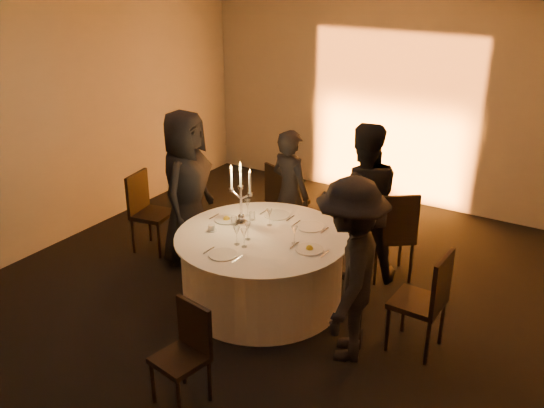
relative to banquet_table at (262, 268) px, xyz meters
The scene contains 30 objects.
floor 0.38m from the banquet_table, ahead, with size 7.00×7.00×0.00m, color black.
ceiling 2.62m from the banquet_table, ahead, with size 7.00×7.00×0.00m, color silver.
wall_back 3.67m from the banquet_table, 90.00° to the left, with size 7.00×7.00×0.00m, color #BAB6AD.
wall_left 3.20m from the banquet_table, behind, with size 7.00×7.00×0.00m, color #BAB6AD.
uplighter_fixture 3.22m from the banquet_table, 90.00° to the left, with size 0.25×0.12×0.10m, color black.
banquet_table is the anchor object (origin of this frame).
chair_left 1.91m from the banquet_table, behind, with size 0.50×0.50×0.99m.
chair_back_left 1.66m from the banquet_table, 113.50° to the left, with size 0.55×0.55×0.97m.
chair_back_right 1.53m from the banquet_table, 49.41° to the left, with size 0.66×0.66×1.07m.
chair_right 1.76m from the banquet_table, ahead, with size 0.46×0.46×1.02m.
chair_front 1.65m from the banquet_table, 79.22° to the right, with size 0.44×0.45×0.88m.
guest_left 1.41m from the banquet_table, 165.13° to the left, with size 0.91×0.59×1.85m, color black.
guest_back_left 1.26m from the banquet_table, 106.23° to the left, with size 0.57×0.38×1.57m, color black.
guest_back_right 1.32m from the banquet_table, 57.72° to the left, with size 0.88×0.69×1.82m, color black.
guest_right 1.31m from the banquet_table, 17.26° to the right, with size 1.12×0.64×1.73m, color black.
plate_left 0.68m from the banquet_table, 167.62° to the left, with size 0.36×0.26×0.08m.
plate_back_left 0.66m from the banquet_table, 104.32° to the left, with size 0.36×0.29×0.01m.
plate_back_right 0.67m from the banquet_table, 53.07° to the left, with size 0.35×0.29×0.01m.
plate_right 0.70m from the banquet_table, ahead, with size 0.36×0.28×0.08m.
plate_front 0.69m from the banquet_table, 97.98° to the right, with size 0.35×0.28×0.01m.
coffee_cup 0.68m from the banquet_table, 160.82° to the right, with size 0.11×0.11×0.07m.
candelabra 0.73m from the banquet_table, 158.81° to the left, with size 0.29×0.14×0.70m.
wine_glass_a 0.74m from the banquet_table, 139.99° to the left, with size 0.07×0.07×0.19m.
wine_glass_b 0.61m from the banquet_table, 107.93° to the right, with size 0.07×0.07×0.19m.
wine_glass_c 0.61m from the banquet_table, 91.24° to the right, with size 0.07×0.07×0.19m.
wine_glass_d 0.58m from the banquet_table, 104.61° to the left, with size 0.07×0.07×0.19m.
wine_glass_e 0.65m from the banquet_table, ahead, with size 0.07×0.07×0.19m.
wine_glass_f 0.55m from the banquet_table, 114.02° to the right, with size 0.07×0.07×0.19m.
tumbler_a 0.59m from the banquet_table, 137.52° to the left, with size 0.07×0.07×0.09m, color white.
tumbler_b 0.59m from the banquet_table, behind, with size 0.07×0.07×0.09m, color white.
Camera 1 is at (3.06, -4.71, 3.47)m, focal length 40.00 mm.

